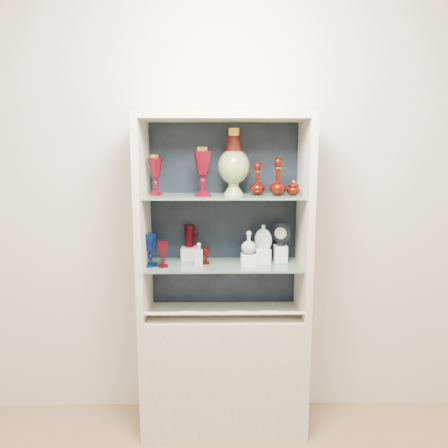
{
  "coord_description": "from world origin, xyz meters",
  "views": [
    {
      "loc": [
        -0.03,
        -1.02,
        1.73
      ],
      "look_at": [
        0.0,
        1.53,
        1.3
      ],
      "focal_mm": 35.0,
      "sensor_mm": 36.0,
      "label": 1
    }
  ],
  "objects_px": {
    "ruby_pitcher": "(189,236)",
    "clear_round_decanter": "(249,243)",
    "ruby_goblet_tall": "(163,254)",
    "cameo_medallion": "(281,234)",
    "ruby_decanter_b": "(258,178)",
    "clear_square_bottle": "(199,254)",
    "lidded_bowl": "(293,188)",
    "ruby_decanter_a": "(278,174)",
    "cobalt_goblet": "(150,250)",
    "ruby_goblet_small": "(206,256)",
    "flat_flask": "(263,237)",
    "pedestal_lamp_left": "(156,175)",
    "enamel_urn": "(234,162)",
    "pedestal_lamp_right": "(203,172)"
  },
  "relations": [
    {
      "from": "pedestal_lamp_right",
      "to": "clear_round_decanter",
      "type": "relative_size",
      "value": 2.09
    },
    {
      "from": "ruby_decanter_a",
      "to": "ruby_goblet_small",
      "type": "distance_m",
      "value": 0.65
    },
    {
      "from": "pedestal_lamp_left",
      "to": "ruby_goblet_small",
      "type": "xyz_separation_m",
      "value": [
        0.29,
        -0.0,
        -0.49
      ]
    },
    {
      "from": "pedestal_lamp_right",
      "to": "ruby_decanter_a",
      "type": "xyz_separation_m",
      "value": [
        0.44,
        0.02,
        -0.02
      ]
    },
    {
      "from": "lidded_bowl",
      "to": "ruby_goblet_tall",
      "type": "height_order",
      "value": "lidded_bowl"
    },
    {
      "from": "pedestal_lamp_right",
      "to": "pedestal_lamp_left",
      "type": "bearing_deg",
      "value": 168.37
    },
    {
      "from": "ruby_goblet_tall",
      "to": "cameo_medallion",
      "type": "distance_m",
      "value": 0.73
    },
    {
      "from": "ruby_pitcher",
      "to": "clear_square_bottle",
      "type": "bearing_deg",
      "value": -73.14
    },
    {
      "from": "lidded_bowl",
      "to": "clear_square_bottle",
      "type": "relative_size",
      "value": 0.65
    },
    {
      "from": "lidded_bowl",
      "to": "cameo_medallion",
      "type": "relative_size",
      "value": 0.62
    },
    {
      "from": "lidded_bowl",
      "to": "ruby_pitcher",
      "type": "bearing_deg",
      "value": 167.23
    },
    {
      "from": "ruby_decanter_b",
      "to": "flat_flask",
      "type": "height_order",
      "value": "ruby_decanter_b"
    },
    {
      "from": "pedestal_lamp_right",
      "to": "enamel_urn",
      "type": "distance_m",
      "value": 0.21
    },
    {
      "from": "ruby_goblet_small",
      "to": "ruby_pitcher",
      "type": "distance_m",
      "value": 0.19
    },
    {
      "from": "pedestal_lamp_left",
      "to": "clear_round_decanter",
      "type": "distance_m",
      "value": 0.68
    },
    {
      "from": "ruby_decanter_a",
      "to": "cobalt_goblet",
      "type": "xyz_separation_m",
      "value": [
        -0.75,
        -0.0,
        -0.44
      ]
    },
    {
      "from": "ruby_goblet_tall",
      "to": "ruby_pitcher",
      "type": "relative_size",
      "value": 1.08
    },
    {
      "from": "ruby_decanter_b",
      "to": "clear_square_bottle",
      "type": "relative_size",
      "value": 1.48
    },
    {
      "from": "enamel_urn",
      "to": "lidded_bowl",
      "type": "height_order",
      "value": "enamel_urn"
    },
    {
      "from": "cobalt_goblet",
      "to": "ruby_goblet_small",
      "type": "xyz_separation_m",
      "value": [
        0.33,
        0.04,
        -0.05
      ]
    },
    {
      "from": "pedestal_lamp_left",
      "to": "ruby_goblet_tall",
      "type": "height_order",
      "value": "pedestal_lamp_left"
    },
    {
      "from": "ruby_decanter_a",
      "to": "ruby_pitcher",
      "type": "xyz_separation_m",
      "value": [
        -0.53,
        0.15,
        -0.39
      ]
    },
    {
      "from": "clear_round_decanter",
      "to": "flat_flask",
      "type": "bearing_deg",
      "value": 29.32
    },
    {
      "from": "ruby_pitcher",
      "to": "enamel_urn",
      "type": "bearing_deg",
      "value": -24.17
    },
    {
      "from": "clear_square_bottle",
      "to": "flat_flask",
      "type": "xyz_separation_m",
      "value": [
        0.39,
        0.05,
        0.1
      ]
    },
    {
      "from": "ruby_pitcher",
      "to": "clear_round_decanter",
      "type": "height_order",
      "value": "ruby_pitcher"
    },
    {
      "from": "pedestal_lamp_right",
      "to": "lidded_bowl",
      "type": "relative_size",
      "value": 3.1
    },
    {
      "from": "flat_flask",
      "to": "clear_round_decanter",
      "type": "distance_m",
      "value": 0.11
    },
    {
      "from": "ruby_decanter_b",
      "to": "clear_square_bottle",
      "type": "height_order",
      "value": "ruby_decanter_b"
    },
    {
      "from": "lidded_bowl",
      "to": "clear_square_bottle",
      "type": "bearing_deg",
      "value": -178.73
    },
    {
      "from": "ruby_goblet_tall",
      "to": "clear_square_bottle",
      "type": "xyz_separation_m",
      "value": [
        0.21,
        0.03,
        -0.01
      ]
    },
    {
      "from": "enamel_urn",
      "to": "ruby_pitcher",
      "type": "height_order",
      "value": "enamel_urn"
    },
    {
      "from": "ruby_decanter_b",
      "to": "ruby_decanter_a",
      "type": "bearing_deg",
      "value": -12.88
    },
    {
      "from": "pedestal_lamp_left",
      "to": "pedestal_lamp_right",
      "type": "height_order",
      "value": "pedestal_lamp_right"
    },
    {
      "from": "ruby_decanter_a",
      "to": "lidded_bowl",
      "type": "relative_size",
      "value": 2.74
    },
    {
      "from": "cobalt_goblet",
      "to": "pedestal_lamp_left",
      "type": "bearing_deg",
      "value": 46.3
    },
    {
      "from": "pedestal_lamp_right",
      "to": "lidded_bowl",
      "type": "height_order",
      "value": "pedestal_lamp_right"
    },
    {
      "from": "ruby_pitcher",
      "to": "cameo_medallion",
      "type": "height_order",
      "value": "cameo_medallion"
    },
    {
      "from": "pedestal_lamp_right",
      "to": "clear_square_bottle",
      "type": "bearing_deg",
      "value": 144.86
    },
    {
      "from": "enamel_urn",
      "to": "ruby_decanter_a",
      "type": "relative_size",
      "value": 1.57
    },
    {
      "from": "ruby_goblet_tall",
      "to": "cameo_medallion",
      "type": "bearing_deg",
      "value": 9.52
    },
    {
      "from": "pedestal_lamp_right",
      "to": "flat_flask",
      "type": "distance_m",
      "value": 0.54
    },
    {
      "from": "ruby_decanter_b",
      "to": "clear_round_decanter",
      "type": "distance_m",
      "value": 0.39
    },
    {
      "from": "ruby_decanter_a",
      "to": "ruby_decanter_b",
      "type": "xyz_separation_m",
      "value": [
        -0.12,
        0.03,
        -0.02
      ]
    },
    {
      "from": "lidded_bowl",
      "to": "clear_round_decanter",
      "type": "relative_size",
      "value": 0.68
    },
    {
      "from": "clear_square_bottle",
      "to": "ruby_goblet_small",
      "type": "bearing_deg",
      "value": 42.74
    },
    {
      "from": "ruby_decanter_b",
      "to": "ruby_goblet_tall",
      "type": "height_order",
      "value": "ruby_decanter_b"
    },
    {
      "from": "pedestal_lamp_right",
      "to": "lidded_bowl",
      "type": "distance_m",
      "value": 0.54
    },
    {
      "from": "ruby_goblet_small",
      "to": "flat_flask",
      "type": "bearing_deg",
      "value": 2.23
    },
    {
      "from": "pedestal_lamp_right",
      "to": "clear_square_bottle",
      "type": "height_order",
      "value": "pedestal_lamp_right"
    }
  ]
}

